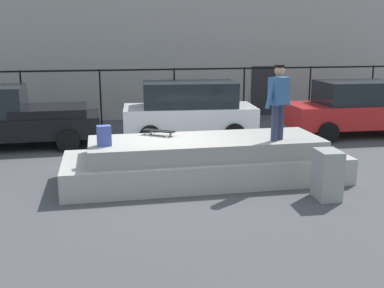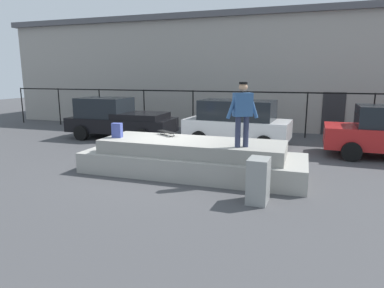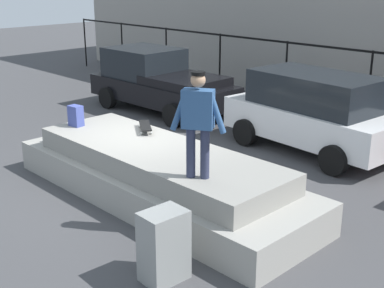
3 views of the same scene
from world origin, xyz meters
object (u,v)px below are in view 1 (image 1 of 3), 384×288
Objects in this scene: car_red_sedan_far at (356,108)px; skateboarder at (279,97)px; car_white_hatchback_mid at (189,109)px; backpack at (104,136)px; skateboard at (159,131)px; utility_box at (327,175)px; car_black_pickup_near at (10,117)px.

skateboarder is at bearing -135.77° from car_red_sedan_far.
car_white_hatchback_mid is at bearing 175.08° from car_red_sedan_far.
car_white_hatchback_mid is at bearing -128.40° from backpack.
skateboard is at bearing -154.39° from car_red_sedan_far.
utility_box is (4.35, -1.45, -0.68)m from backpack.
car_white_hatchback_mid is (5.33, 0.09, 0.06)m from car_black_pickup_near.
backpack is at bearing -147.64° from skateboard.
backpack is 0.43× the size of utility_box.
car_red_sedan_far is at bearing -161.17° from backpack.
skateboarder is 2.81m from skateboard.
backpack is at bearing -59.67° from car_black_pickup_near.
car_white_hatchback_mid reaches higher than backpack.
car_red_sedan_far is at bearing 25.61° from skateboard.
car_red_sedan_far is 6.75m from utility_box.
backpack is 5.32m from car_white_hatchback_mid.
car_black_pickup_near is 4.72× the size of utility_box.
car_white_hatchback_mid reaches higher than utility_box.
skateboarder reaches higher than car_black_pickup_near.
car_white_hatchback_mid is (1.45, 3.78, -0.11)m from skateboard.
car_white_hatchback_mid is (2.70, 4.58, -0.23)m from backpack.
car_black_pickup_near is 10.80m from car_red_sedan_far.
car_black_pickup_near reaches higher than car_red_sedan_far.
skateboarder reaches higher than skateboard.
car_red_sedan_far is (5.47, -0.47, -0.05)m from car_white_hatchback_mid.
skateboarder is 1.64× the size of utility_box.
skateboarder reaches higher than utility_box.
skateboarder is 1.98m from utility_box.
skateboard is 1.75× the size of backpack.
car_red_sedan_far reaches higher than utility_box.
car_black_pickup_near is at bearing 142.53° from utility_box.
utility_box is (1.65, -6.02, -0.45)m from car_white_hatchback_mid.
backpack is at bearing -153.30° from car_red_sedan_far.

